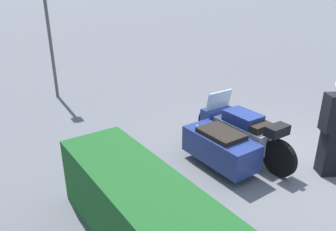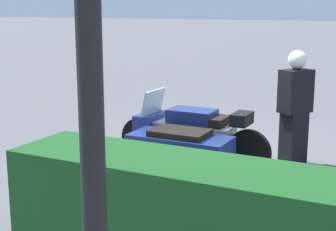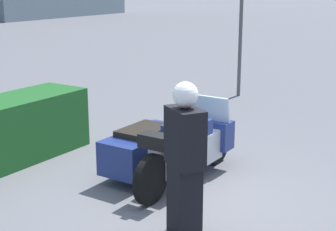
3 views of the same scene
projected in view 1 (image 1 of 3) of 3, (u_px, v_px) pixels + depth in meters
ground_plane at (268, 161)px, 6.39m from camera, size 160.00×160.00×0.00m
police_motorcycle at (227, 137)px, 6.30m from camera, size 2.53×1.33×1.17m
officer_rider at (336, 125)px, 5.65m from camera, size 0.51×0.58×1.81m
hedge_bush_curbside at (152, 225)px, 3.96m from camera, size 3.65×0.96×1.03m
traffic_light_near at (47, 12)px, 8.99m from camera, size 0.23×0.27×3.80m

